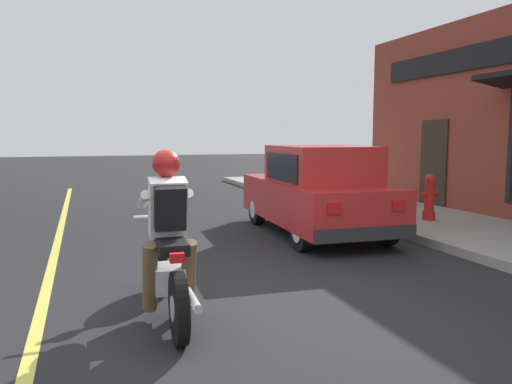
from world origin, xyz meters
name	(u,v)px	position (x,y,z in m)	size (l,w,h in m)	color
ground_plane	(233,314)	(0.00, 0.00, 0.00)	(80.00, 80.00, 0.00)	black
sidewalk_curb	(445,225)	(5.03, 3.00, 0.07)	(2.60, 22.00, 0.14)	gray
lane_stripe	(54,258)	(-1.80, 3.00, 0.00)	(0.12, 19.80, 0.01)	#D1C64C
motorcycle_with_rider	(168,248)	(-0.61, 0.13, 0.68)	(0.56, 2.02, 1.62)	black
car_hatchback	(317,192)	(2.52, 3.32, 0.77)	(1.81, 3.85, 1.57)	black
fire_hydrant	(429,197)	(4.87, 3.27, 0.57)	(0.36, 0.24, 0.88)	red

